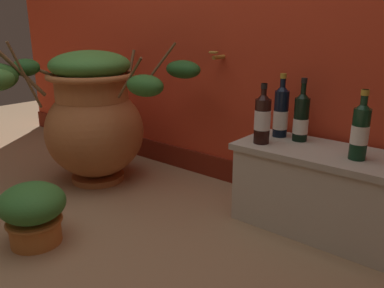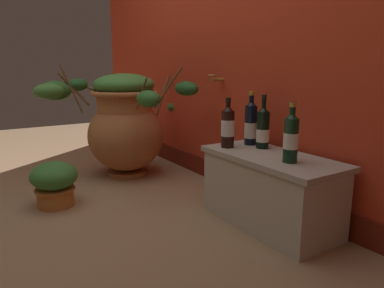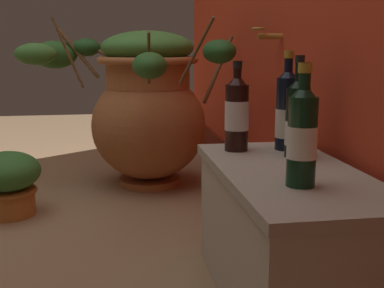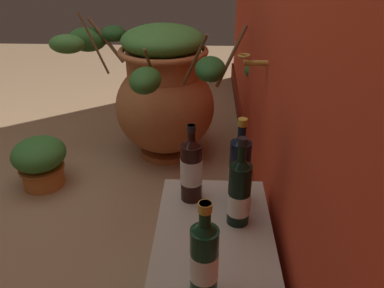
{
  "view_description": "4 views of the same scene",
  "coord_description": "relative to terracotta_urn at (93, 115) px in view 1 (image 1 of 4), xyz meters",
  "views": [
    {
      "loc": [
        1.3,
        -0.81,
        0.95
      ],
      "look_at": [
        -0.03,
        0.82,
        0.3
      ],
      "focal_mm": 36.11,
      "sensor_mm": 36.0,
      "label": 1
    },
    {
      "loc": [
        2.07,
        -0.5,
        0.87
      ],
      "look_at": [
        0.05,
        0.79,
        0.35
      ],
      "focal_mm": 34.07,
      "sensor_mm": 36.0,
      "label": 2
    },
    {
      "loc": [
        1.98,
        0.4,
        0.74
      ],
      "look_at": [
        -0.07,
        0.73,
        0.33
      ],
      "focal_mm": 46.77,
      "sensor_mm": 36.0,
      "label": 3
    },
    {
      "loc": [
        1.58,
        0.85,
        1.23
      ],
      "look_at": [
        -0.03,
        0.78,
        0.38
      ],
      "focal_mm": 36.5,
      "sensor_mm": 36.0,
      "label": 4
    }
  ],
  "objects": [
    {
      "name": "wine_bottle_middle",
      "position": [
        1.17,
        0.38,
        0.09
      ],
      "size": [
        0.07,
        0.07,
        0.31
      ],
      "color": "black",
      "rests_on": "stone_ledge"
    },
    {
      "name": "wine_bottle_back",
      "position": [
        1.48,
        0.27,
        0.1
      ],
      "size": [
        0.07,
        0.07,
        0.3
      ],
      "color": "black",
      "rests_on": "stone_ledge"
    },
    {
      "name": "potted_shrub",
      "position": [
        0.39,
        -0.64,
        -0.27
      ],
      "size": [
        0.3,
        0.29,
        0.28
      ],
      "color": "#C17033",
      "rests_on": "ground_plane"
    },
    {
      "name": "ground_plane",
      "position": [
        0.62,
        -0.58,
        -0.43
      ],
      "size": [
        7.0,
        7.0,
        0.0
      ],
      "primitive_type": "plane",
      "color": "#9E7A56"
    },
    {
      "name": "terracotta_urn",
      "position": [
        0.0,
        0.0,
        0.0
      ],
      "size": [
        0.91,
        1.3,
        0.88
      ],
      "color": "#B26638",
      "rests_on": "ground_plane"
    },
    {
      "name": "wine_bottle_left",
      "position": [
        1.05,
        0.38,
        0.1
      ],
      "size": [
        0.07,
        0.07,
        0.32
      ],
      "color": "black",
      "rests_on": "stone_ledge"
    },
    {
      "name": "stone_ledge",
      "position": [
        1.32,
        0.3,
        -0.21
      ],
      "size": [
        0.8,
        0.38,
        0.4
      ],
      "color": "beige",
      "rests_on": "ground_plane"
    },
    {
      "name": "wine_bottle_right",
      "position": [
        1.04,
        0.22,
        0.1
      ],
      "size": [
        0.08,
        0.08,
        0.29
      ],
      "color": "black",
      "rests_on": "stone_ledge"
    }
  ]
}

